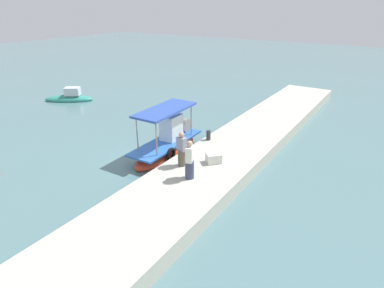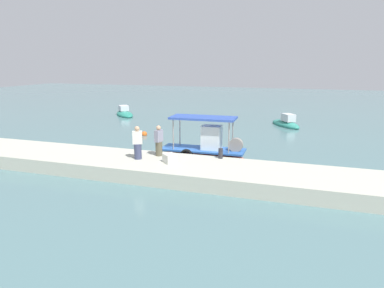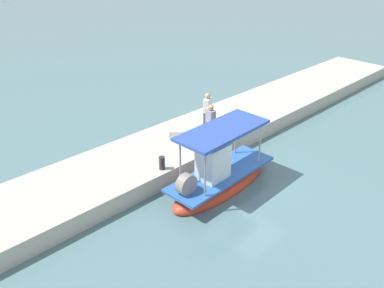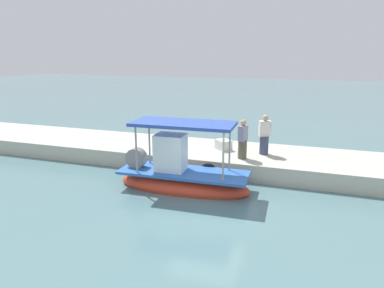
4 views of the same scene
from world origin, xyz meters
name	(u,v)px [view 1 (image 1 of 4)]	position (x,y,z in m)	size (l,w,h in m)	color
ground_plane	(144,158)	(0.00, 0.00, 0.00)	(120.00, 120.00, 0.00)	slate
dock_quay	(208,172)	(0.00, -3.97, 0.36)	(36.00, 3.72, 0.73)	beige
main_fishing_boat	(167,145)	(1.23, -0.66, 0.51)	(5.15, 1.85, 2.95)	red
fisherman_near_bollard	(190,161)	(-1.45, -3.91, 1.52)	(0.56, 0.51, 1.74)	#3A4060
fisherman_by_crate	(182,151)	(-0.67, -2.96, 1.48)	(0.45, 0.52, 1.66)	brown
mooring_bollard	(208,135)	(2.63, -2.44, 1.00)	(0.24, 0.24, 0.54)	#2D2D33
cargo_crate	(214,158)	(0.40, -4.05, 0.95)	(0.68, 0.54, 0.45)	silver
moored_boat_mid	(69,98)	(4.99, 12.75, 0.21)	(3.41, 4.08, 1.39)	teal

